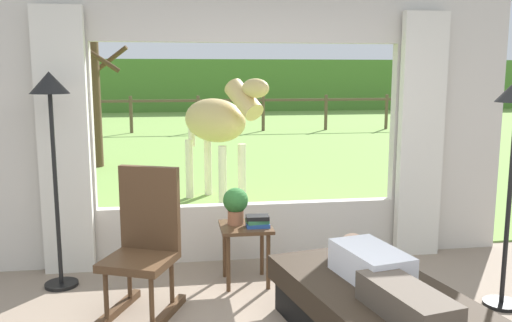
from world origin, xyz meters
The scene contains 15 objects.
back_wall_with_window centered at (0.00, 2.26, 1.25)m, with size 5.20×0.12×2.55m.
curtain_panel_left centered at (-1.69, 2.12, 1.20)m, with size 0.44×0.10×2.40m, color silver.
curtain_panel_right centered at (1.69, 2.12, 1.20)m, with size 0.44×0.10×2.40m, color silver.
outdoor_pasture_lawn centered at (0.00, 13.16, 0.01)m, with size 36.00×21.68×0.02m, color #759E47.
distant_hill_ridge centered at (0.00, 23.00, 1.20)m, with size 36.00×2.00×2.40m, color #4F8231.
recliner_sofa centered at (0.60, 0.37, 0.22)m, with size 1.23×1.85×0.42m.
reclining_person centered at (0.60, 0.32, 0.52)m, with size 0.45×1.43×0.22m.
rocking_chair centered at (-0.95, 1.15, 0.55)m, with size 0.69×0.81×1.12m.
side_table centered at (-0.12, 1.61, 0.43)m, with size 0.44×0.44×0.52m.
potted_plant centered at (-0.20, 1.67, 0.70)m, with size 0.22×0.22×0.32m.
book_stack centered at (-0.02, 1.55, 0.57)m, with size 0.20×0.16×0.10m.
floor_lamp_left centered at (-1.71, 1.77, 1.48)m, with size 0.32×0.32×1.83m.
horse centered at (-0.12, 4.51, 1.16)m, with size 1.21×1.73×1.73m.
pasture_tree centered at (-2.26, 7.81, 1.50)m, with size 1.40×1.33×3.36m.
pasture_fence_line centered at (0.00, 13.63, 0.74)m, with size 16.10×0.10×1.10m.
Camera 1 is at (-0.70, -2.87, 1.83)m, focal length 37.92 mm.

